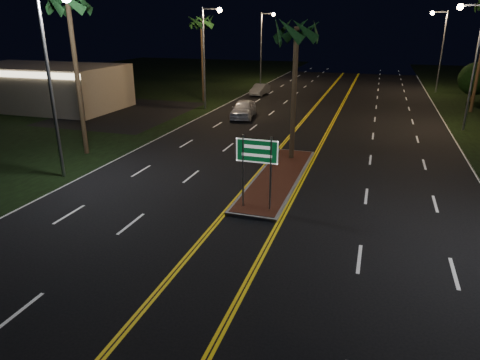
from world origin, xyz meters
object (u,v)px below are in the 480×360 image
at_px(car_near, 243,107).
at_px(palm_left_far, 201,22).
at_px(streetlight_left_far, 264,39).
at_px(highway_sign, 257,158).
at_px(streetlight_right_mid, 471,53).
at_px(palm_left_near, 68,4).
at_px(car_far, 260,89).
at_px(commercial_building, 43,86).
at_px(streetlight_left_near, 54,67).
at_px(shrub_far, 475,79).
at_px(palm_median, 297,31).
at_px(streetlight_right_far, 440,42).
at_px(streetlight_left_mid, 208,47).
at_px(median_island, 278,178).

bearing_deg(car_near, palm_left_far, 126.20).
bearing_deg(palm_left_far, streetlight_left_far, 82.22).
distance_m(highway_sign, streetlight_right_mid, 22.18).
distance_m(highway_sign, palm_left_near, 14.92).
height_order(streetlight_left_far, streetlight_right_mid, same).
xyz_separation_m(palm_left_near, car_near, (6.14, 13.28, -7.80)).
height_order(streetlight_right_mid, car_far, streetlight_right_mid).
distance_m(commercial_building, streetlight_left_near, 22.49).
distance_m(streetlight_right_mid, shrub_far, 14.74).
xyz_separation_m(palm_median, car_near, (-6.36, 10.78, -6.39)).
xyz_separation_m(highway_sign, car_far, (-8.28, 30.93, -1.69)).
xyz_separation_m(streetlight_left_near, car_far, (2.34, 29.72, -4.95)).
bearing_deg(palm_left_near, streetlight_left_far, 87.00).
xyz_separation_m(streetlight_left_far, car_far, (2.34, -10.28, -4.95)).
bearing_deg(streetlight_right_far, streetlight_left_mid, -139.70).
bearing_deg(palm_left_far, palm_left_near, -89.14).
height_order(highway_sign, palm_median, palm_median).
bearing_deg(streetlight_left_far, streetlight_right_mid, -46.03).
relative_size(palm_left_far, car_near, 1.66).
bearing_deg(palm_median, shrub_far, 61.58).
height_order(median_island, car_near, car_near).
xyz_separation_m(median_island, palm_left_near, (-12.50, 1.00, 8.60)).
xyz_separation_m(median_island, streetlight_right_mid, (10.61, 15.00, 5.57)).
bearing_deg(streetlight_right_mid, palm_left_far, 165.63).
xyz_separation_m(streetlight_right_far, palm_median, (-10.61, -31.50, 1.62)).
relative_size(commercial_building, shrub_far, 3.79).
distance_m(palm_left_far, car_near, 11.57).
bearing_deg(palm_left_near, car_far, 80.67).
relative_size(streetlight_left_mid, palm_left_near, 0.92).
relative_size(palm_left_near, car_near, 1.85).
bearing_deg(palm_median, streetlight_left_near, -148.51).
bearing_deg(palm_median, highway_sign, -90.00).
distance_m(streetlight_left_near, streetlight_right_far, 43.53).
bearing_deg(median_island, car_far, 107.21).
relative_size(streetlight_right_mid, palm_left_far, 1.02).
height_order(highway_sign, car_far, highway_sign).
height_order(palm_left_near, car_near, palm_left_near).
relative_size(median_island, car_near, 1.94).
bearing_deg(streetlight_left_mid, commercial_building, -165.39).
distance_m(streetlight_left_mid, palm_left_near, 16.39).
height_order(car_near, car_far, car_near).
relative_size(highway_sign, streetlight_right_far, 0.36).
bearing_deg(streetlight_left_far, palm_median, -72.42).
distance_m(streetlight_left_near, palm_median, 12.55).
distance_m(highway_sign, palm_median, 9.11).
height_order(streetlight_left_far, palm_left_far, streetlight_left_far).
bearing_deg(streetlight_left_far, streetlight_left_mid, -90.00).
bearing_deg(commercial_building, shrub_far, 21.91).
height_order(streetlight_right_far, palm_left_near, palm_left_near).
relative_size(streetlight_left_near, palm_left_near, 0.92).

